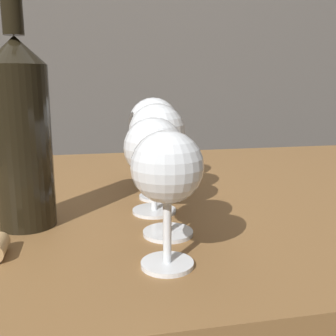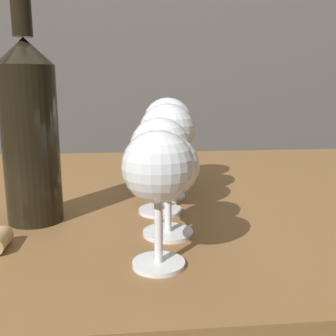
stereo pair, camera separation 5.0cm
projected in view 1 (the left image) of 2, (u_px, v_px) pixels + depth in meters
The scene contains 7 objects.
dining_table at pixel (151, 241), 0.73m from camera, with size 1.29×0.81×0.72m.
wine_glass_white at pixel (167, 170), 0.41m from camera, with size 0.07×0.07×0.15m.
wine_glass_port at pixel (168, 170), 0.50m from camera, with size 0.08×0.08×0.13m.
wine_glass_rose at pixel (154, 150), 0.58m from camera, with size 0.09×0.09×0.14m.
wine_glass_cabernet at pixel (157, 133), 0.65m from camera, with size 0.09×0.09×0.16m.
wine_glass_merlot at pixel (153, 124), 0.74m from camera, with size 0.09×0.09×0.16m.
wine_bottle at pixel (21, 130), 0.52m from camera, with size 0.08×0.08×0.32m.
Camera 1 is at (-0.11, -0.68, 0.91)m, focal length 43.08 mm.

